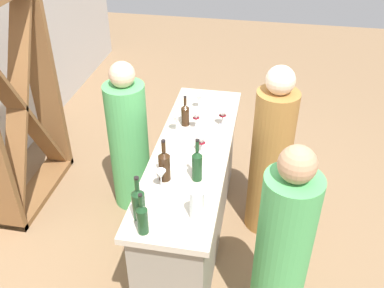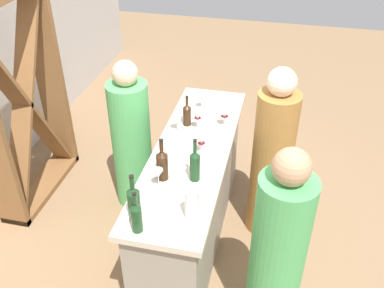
{
  "view_description": "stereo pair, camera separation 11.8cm",
  "coord_description": "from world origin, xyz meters",
  "px_view_note": "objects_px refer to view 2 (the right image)",
  "views": [
    {
      "loc": [
        -2.76,
        -0.51,
        2.94
      ],
      "look_at": [
        0.0,
        0.0,
        1.01
      ],
      "focal_mm": 40.84,
      "sensor_mm": 36.0,
      "label": 1
    },
    {
      "loc": [
        -2.73,
        -0.63,
        2.94
      ],
      "look_at": [
        0.0,
        0.0,
        1.01
      ],
      "focal_mm": 40.84,
      "sensor_mm": 36.0,
      "label": 2
    }
  ],
  "objects_px": {
    "wine_rack": "(23,104)",
    "wine_glass_far_right": "(177,119)",
    "wine_bottle_second_left_olive_green": "(134,201)",
    "wine_glass_near_right": "(198,117)",
    "wine_bottle_leftmost_olive_green": "(136,216)",
    "person_left_guest": "(272,161)",
    "wine_bottle_center_amber_brown": "(162,164)",
    "wine_glass_far_center": "(158,174)",
    "wine_glass_far_left": "(202,99)",
    "person_right_guest": "(131,142)",
    "person_center_guest": "(277,256)",
    "wine_glass_near_center": "(201,142)",
    "wine_glass_near_left": "(224,116)",
    "water_pitcher": "(192,204)",
    "wine_bottle_second_right_olive_green": "(195,165)",
    "wine_bottle_rightmost_amber_brown": "(187,114)"
  },
  "relations": [
    {
      "from": "wine_rack",
      "to": "wine_glass_far_right",
      "type": "distance_m",
      "value": 1.48
    },
    {
      "from": "wine_bottle_second_left_olive_green",
      "to": "wine_glass_near_right",
      "type": "height_order",
      "value": "wine_bottle_second_left_olive_green"
    },
    {
      "from": "wine_bottle_leftmost_olive_green",
      "to": "person_left_guest",
      "type": "xyz_separation_m",
      "value": [
        1.21,
        -0.76,
        -0.34
      ]
    },
    {
      "from": "wine_bottle_second_left_olive_green",
      "to": "wine_bottle_center_amber_brown",
      "type": "bearing_deg",
      "value": -9.36
    },
    {
      "from": "wine_glass_far_center",
      "to": "wine_glass_near_right",
      "type": "bearing_deg",
      "value": -7.36
    },
    {
      "from": "wine_rack",
      "to": "wine_glass_near_right",
      "type": "height_order",
      "value": "wine_rack"
    },
    {
      "from": "wine_glass_far_left",
      "to": "person_right_guest",
      "type": "relative_size",
      "value": 0.09
    },
    {
      "from": "wine_glass_far_center",
      "to": "person_center_guest",
      "type": "height_order",
      "value": "person_center_guest"
    },
    {
      "from": "wine_glass_far_center",
      "to": "person_left_guest",
      "type": "distance_m",
      "value": 1.13
    },
    {
      "from": "wine_glass_far_right",
      "to": "person_left_guest",
      "type": "height_order",
      "value": "person_left_guest"
    },
    {
      "from": "wine_glass_near_center",
      "to": "wine_glass_far_left",
      "type": "bearing_deg",
      "value": 11.49
    },
    {
      "from": "wine_rack",
      "to": "wine_glass_near_left",
      "type": "xyz_separation_m",
      "value": [
        0.09,
        -1.84,
        0.07
      ]
    },
    {
      "from": "wine_glass_near_left",
      "to": "person_left_guest",
      "type": "distance_m",
      "value": 0.55
    },
    {
      "from": "wine_glass_near_left",
      "to": "person_center_guest",
      "type": "xyz_separation_m",
      "value": [
        -1.12,
        -0.55,
        -0.34
      ]
    },
    {
      "from": "wine_bottle_center_amber_brown",
      "to": "wine_glass_near_left",
      "type": "relative_size",
      "value": 2.42
    },
    {
      "from": "wine_glass_near_left",
      "to": "water_pitcher",
      "type": "height_order",
      "value": "water_pitcher"
    },
    {
      "from": "wine_glass_far_center",
      "to": "wine_bottle_leftmost_olive_green",
      "type": "bearing_deg",
      "value": 178.78
    },
    {
      "from": "wine_glass_far_right",
      "to": "wine_bottle_second_right_olive_green",
      "type": "bearing_deg",
      "value": -154.7
    },
    {
      "from": "wine_glass_far_right",
      "to": "wine_glass_far_left",
      "type": "bearing_deg",
      "value": -15.47
    },
    {
      "from": "wine_bottle_second_left_olive_green",
      "to": "water_pitcher",
      "type": "distance_m",
      "value": 0.37
    },
    {
      "from": "wine_rack",
      "to": "wine_glass_near_left",
      "type": "relative_size",
      "value": 14.46
    },
    {
      "from": "wine_glass_far_right",
      "to": "person_right_guest",
      "type": "relative_size",
      "value": 0.11
    },
    {
      "from": "wine_bottle_rightmost_amber_brown",
      "to": "wine_glass_near_left",
      "type": "bearing_deg",
      "value": -80.08
    },
    {
      "from": "water_pitcher",
      "to": "person_center_guest",
      "type": "bearing_deg",
      "value": -88.65
    },
    {
      "from": "wine_bottle_second_left_olive_green",
      "to": "water_pitcher",
      "type": "relative_size",
      "value": 1.53
    },
    {
      "from": "wine_glass_near_center",
      "to": "water_pitcher",
      "type": "distance_m",
      "value": 0.72
    },
    {
      "from": "wine_bottle_second_left_olive_green",
      "to": "person_right_guest",
      "type": "distance_m",
      "value": 1.35
    },
    {
      "from": "wine_glass_far_left",
      "to": "wine_glass_far_right",
      "type": "distance_m",
      "value": 0.44
    },
    {
      "from": "wine_glass_near_left",
      "to": "wine_bottle_second_left_olive_green",
      "type": "bearing_deg",
      "value": 162.6
    },
    {
      "from": "wine_bottle_second_left_olive_green",
      "to": "wine_glass_near_right",
      "type": "bearing_deg",
      "value": -8.67
    },
    {
      "from": "wine_bottle_second_right_olive_green",
      "to": "wine_glass_near_right",
      "type": "height_order",
      "value": "wine_bottle_second_right_olive_green"
    },
    {
      "from": "wine_bottle_second_right_olive_green",
      "to": "person_left_guest",
      "type": "height_order",
      "value": "person_left_guest"
    },
    {
      "from": "wine_bottle_center_amber_brown",
      "to": "water_pitcher",
      "type": "bearing_deg",
      "value": -139.19
    },
    {
      "from": "wine_bottle_rightmost_amber_brown",
      "to": "wine_glass_far_right",
      "type": "distance_m",
      "value": 0.13
    },
    {
      "from": "person_center_guest",
      "to": "wine_glass_near_left",
      "type": "bearing_deg",
      "value": -84.24
    },
    {
      "from": "wine_bottle_center_amber_brown",
      "to": "wine_glass_near_center",
      "type": "xyz_separation_m",
      "value": [
        0.37,
        -0.2,
        -0.03
      ]
    },
    {
      "from": "wine_bottle_second_right_olive_green",
      "to": "water_pitcher",
      "type": "distance_m",
      "value": 0.38
    },
    {
      "from": "wine_glass_far_left",
      "to": "person_right_guest",
      "type": "distance_m",
      "value": 0.76
    },
    {
      "from": "wine_bottle_leftmost_olive_green",
      "to": "wine_bottle_second_left_olive_green",
      "type": "height_order",
      "value": "wine_bottle_second_left_olive_green"
    },
    {
      "from": "wine_bottle_second_right_olive_green",
      "to": "wine_glass_far_center",
      "type": "distance_m",
      "value": 0.27
    },
    {
      "from": "wine_glass_far_center",
      "to": "person_center_guest",
      "type": "relative_size",
      "value": 0.1
    },
    {
      "from": "wine_bottle_leftmost_olive_green",
      "to": "wine_glass_near_center",
      "type": "bearing_deg",
      "value": -13.33
    },
    {
      "from": "wine_rack",
      "to": "wine_glass_far_left",
      "type": "height_order",
      "value": "wine_rack"
    },
    {
      "from": "wine_bottle_second_right_olive_green",
      "to": "wine_bottle_second_left_olive_green",
      "type": "bearing_deg",
      "value": 146.81
    },
    {
      "from": "wine_bottle_center_amber_brown",
      "to": "wine_glass_far_right",
      "type": "relative_size",
      "value": 2.03
    },
    {
      "from": "wine_bottle_center_amber_brown",
      "to": "wine_glass_far_left",
      "type": "distance_m",
      "value": 1.05
    },
    {
      "from": "wine_bottle_rightmost_amber_brown",
      "to": "wine_glass_far_center",
      "type": "distance_m",
      "value": 0.84
    },
    {
      "from": "wine_glass_far_left",
      "to": "person_left_guest",
      "type": "bearing_deg",
      "value": -117.9
    },
    {
      "from": "wine_bottle_center_amber_brown",
      "to": "water_pitcher",
      "type": "xyz_separation_m",
      "value": [
        -0.34,
        -0.29,
        -0.02
      ]
    },
    {
      "from": "wine_glass_near_right",
      "to": "wine_glass_far_left",
      "type": "height_order",
      "value": "wine_glass_near_right"
    }
  ]
}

